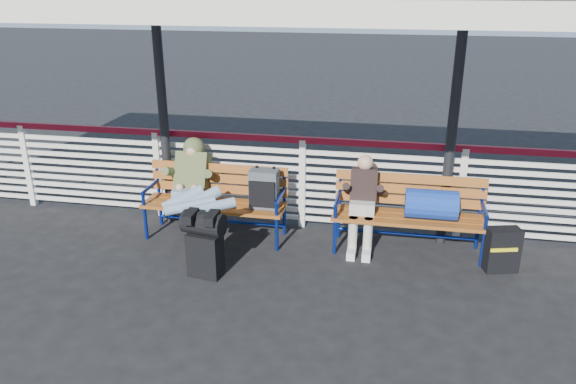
% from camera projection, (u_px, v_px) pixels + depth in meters
% --- Properties ---
extents(ground, '(60.00, 60.00, 0.00)m').
position_uv_depth(ground, '(271.00, 300.00, 5.81)').
color(ground, black).
rests_on(ground, ground).
extents(fence, '(12.08, 0.08, 1.24)m').
position_uv_depth(fence, '(302.00, 180.00, 7.32)').
color(fence, silver).
rests_on(fence, ground).
extents(luggage_stack, '(0.50, 0.33, 0.77)m').
position_uv_depth(luggage_stack, '(205.00, 242.00, 6.16)').
color(luggage_stack, black).
rests_on(luggage_stack, ground).
extents(bench_left, '(1.80, 0.56, 0.95)m').
position_uv_depth(bench_left, '(232.00, 193.00, 7.03)').
color(bench_left, '#9B4B1E').
rests_on(bench_left, ground).
extents(bench_right, '(1.80, 0.56, 0.92)m').
position_uv_depth(bench_right, '(420.00, 206.00, 6.64)').
color(bench_right, '#9B4B1E').
rests_on(bench_right, ground).
extents(traveler_man, '(0.93, 1.64, 0.77)m').
position_uv_depth(traveler_man, '(195.00, 195.00, 6.75)').
color(traveler_man, '#839BB0').
rests_on(traveler_man, ground).
extents(companion_person, '(0.32, 0.66, 1.15)m').
position_uv_depth(companion_person, '(363.00, 202.00, 6.76)').
color(companion_person, '#B6B1A5').
rests_on(companion_person, ground).
extents(suitcase_side, '(0.41, 0.31, 0.51)m').
position_uv_depth(suitcase_side, '(502.00, 250.00, 6.33)').
color(suitcase_side, black).
rests_on(suitcase_side, ground).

